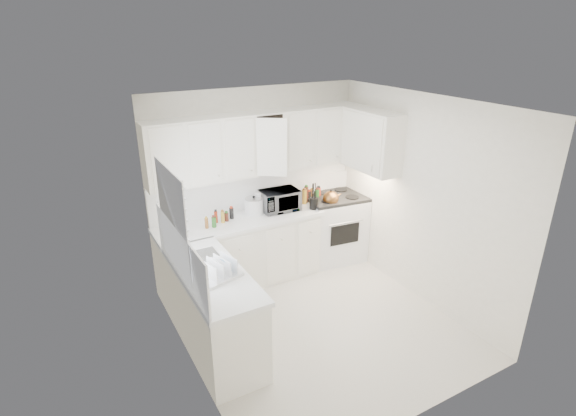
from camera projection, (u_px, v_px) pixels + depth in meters
floor at (317, 324)px, 5.36m from camera, size 3.20×3.20×0.00m
ceiling at (323, 104)px, 4.37m from camera, size 3.20×3.20×0.00m
wall_back at (256, 183)px, 6.16m from camera, size 3.00×0.00×3.00m
wall_front at (428, 297)px, 3.57m from camera, size 3.00×0.00×3.00m
wall_left at (185, 257)px, 4.19m from camera, size 0.00×3.20×3.20m
wall_right at (421, 201)px, 5.54m from camera, size 0.00×3.20×3.20m
window_blinds at (174, 219)px, 4.38m from camera, size 0.06×0.96×1.06m
lower_cabinets_back at (241, 253)px, 6.06m from camera, size 2.22×0.60×0.90m
lower_cabinets_left at (214, 313)px, 4.80m from camera, size 0.60×1.60×0.90m
countertop_back at (240, 222)px, 5.87m from camera, size 2.24×0.64×0.05m
countertop_left at (212, 274)px, 4.63m from camera, size 0.64×1.62×0.05m
backsplash_back at (257, 188)px, 6.18m from camera, size 2.98×0.02×0.55m
backsplash_left at (181, 255)px, 4.38m from camera, size 0.02×1.60×0.55m
upper_cabinets_back at (261, 172)px, 5.95m from camera, size 3.00×0.33×0.80m
upper_cabinets_right at (369, 170)px, 6.06m from camera, size 0.33×0.90×0.80m
sink at (199, 248)px, 4.86m from camera, size 0.42×0.38×0.30m
stove at (334, 218)px, 6.66m from camera, size 0.92×0.79×1.29m
tea_kettle at (331, 197)px, 6.29m from camera, size 0.35×0.32×0.26m
frying_pan at (338, 193)px, 6.75m from camera, size 0.31×0.49×0.04m
microwave at (280, 198)px, 6.11m from camera, size 0.53×0.31×0.35m
rice_cooker at (254, 205)px, 6.01m from camera, size 0.30×0.30×0.25m
paper_towel at (259, 201)px, 6.11m from camera, size 0.12×0.12×0.27m
utensil_crock at (314, 196)px, 6.14m from camera, size 0.14×0.14×0.39m
dish_rack at (218, 267)px, 4.48m from camera, size 0.48×0.41×0.23m
spice_left_0 at (203, 219)px, 5.73m from camera, size 0.06×0.06×0.13m
spice_left_1 at (211, 220)px, 5.70m from camera, size 0.06×0.06×0.13m
spice_left_2 at (214, 216)px, 5.80m from camera, size 0.06×0.06×0.13m
spice_left_3 at (222, 218)px, 5.76m from camera, size 0.06×0.06×0.13m
spice_left_4 at (225, 214)px, 5.87m from camera, size 0.06×0.06×0.13m
spice_left_5 at (233, 215)px, 5.83m from camera, size 0.06×0.06×0.13m
sauce_right_0 at (297, 196)px, 6.40m from camera, size 0.06×0.06×0.19m
sauce_right_1 at (303, 197)px, 6.38m from camera, size 0.06×0.06×0.19m
sauce_right_2 at (304, 195)px, 6.45m from camera, size 0.06×0.06×0.19m
sauce_right_3 at (309, 196)px, 6.43m from camera, size 0.06×0.06×0.19m
sauce_right_4 at (310, 194)px, 6.50m from camera, size 0.06×0.06×0.19m
sauce_right_5 at (316, 194)px, 6.48m from camera, size 0.06×0.06×0.19m
sauce_right_6 at (317, 192)px, 6.55m from camera, size 0.06×0.06×0.19m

